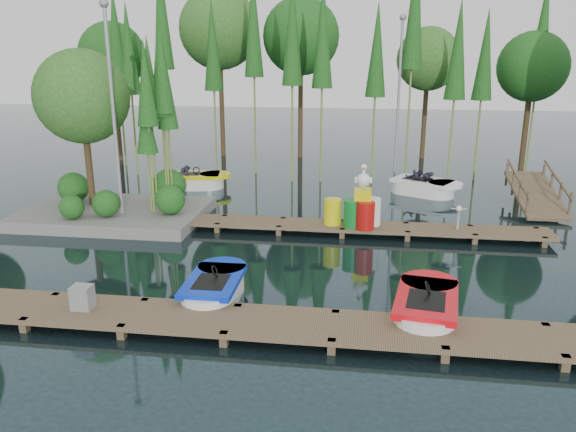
# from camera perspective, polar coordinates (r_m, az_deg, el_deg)

# --- Properties ---
(ground_plane) EXTENTS (90.00, 90.00, 0.00)m
(ground_plane) POSITION_cam_1_polar(r_m,az_deg,el_deg) (16.16, -2.01, -4.17)
(ground_plane) COLOR #1C3035
(near_dock) EXTENTS (18.00, 1.50, 0.50)m
(near_dock) POSITION_cam_1_polar(r_m,az_deg,el_deg) (12.02, -5.79, -10.55)
(near_dock) COLOR brown
(near_dock) RESTS_ON ground
(far_dock) EXTENTS (15.00, 1.20, 0.50)m
(far_dock) POSITION_cam_1_polar(r_m,az_deg,el_deg) (18.30, 2.43, -0.94)
(far_dock) COLOR brown
(far_dock) RESTS_ON ground
(island) EXTENTS (6.20, 4.20, 6.75)m
(island) POSITION_cam_1_polar(r_m,az_deg,el_deg) (20.43, -18.30, 8.56)
(island) COLOR slate
(island) RESTS_ON ground
(tree_screen) EXTENTS (34.42, 18.53, 10.31)m
(tree_screen) POSITION_cam_1_polar(r_m,az_deg,el_deg) (25.93, -2.55, 17.32)
(tree_screen) COLOR #3F2F1A
(tree_screen) RESTS_ON ground
(lamp_island) EXTENTS (0.30, 0.30, 7.25)m
(lamp_island) POSITION_cam_1_polar(r_m,az_deg,el_deg) (19.27, -17.44, 11.45)
(lamp_island) COLOR gray
(lamp_island) RESTS_ON ground
(lamp_rear) EXTENTS (0.30, 0.30, 7.25)m
(lamp_rear) POSITION_cam_1_polar(r_m,az_deg,el_deg) (25.97, 11.23, 12.94)
(lamp_rear) COLOR gray
(lamp_rear) RESTS_ON ground
(ramp) EXTENTS (1.50, 3.94, 1.49)m
(ramp) POSITION_cam_1_polar(r_m,az_deg,el_deg) (22.89, 23.87, 2.11)
(ramp) COLOR brown
(ramp) RESTS_ON ground
(boat_blue) EXTENTS (1.25, 2.68, 0.90)m
(boat_blue) POSITION_cam_1_polar(r_m,az_deg,el_deg) (13.49, -7.49, -7.39)
(boat_blue) COLOR white
(boat_blue) RESTS_ON ground
(boat_red) EXTENTS (1.70, 3.00, 0.96)m
(boat_red) POSITION_cam_1_polar(r_m,az_deg,el_deg) (12.76, 13.85, -9.11)
(boat_red) COLOR white
(boat_red) RESTS_ON ground
(boat_yellow_far) EXTENTS (3.17, 1.85, 1.49)m
(boat_yellow_far) POSITION_cam_1_polar(r_m,az_deg,el_deg) (24.61, -9.53, 3.56)
(boat_yellow_far) COLOR white
(boat_yellow_far) RESTS_ON ground
(boat_white_far) EXTENTS (3.27, 2.64, 1.42)m
(boat_white_far) POSITION_cam_1_polar(r_m,az_deg,el_deg) (23.78, 13.60, 2.88)
(boat_white_far) COLOR white
(boat_white_far) RESTS_ON ground
(utility_cabinet) EXTENTS (0.43, 0.36, 0.53)m
(utility_cabinet) POSITION_cam_1_polar(r_m,az_deg,el_deg) (13.02, -20.16, -7.76)
(utility_cabinet) COLOR gray
(utility_cabinet) RESTS_ON near_dock
(yellow_barrel) EXTENTS (0.56, 0.56, 0.84)m
(yellow_barrel) POSITION_cam_1_polar(r_m,az_deg,el_deg) (18.11, 4.55, 0.45)
(yellow_barrel) COLOR yellow
(yellow_barrel) RESTS_ON far_dock
(drum_cluster) EXTENTS (1.17, 1.07, 2.02)m
(drum_cluster) POSITION_cam_1_polar(r_m,az_deg,el_deg) (17.89, 7.65, 0.74)
(drum_cluster) COLOR #0C7322
(drum_cluster) RESTS_ON far_dock
(seagull_post) EXTENTS (0.48, 0.26, 0.76)m
(seagull_post) POSITION_cam_1_polar(r_m,az_deg,el_deg) (18.29, 16.94, 0.25)
(seagull_post) COLOR gray
(seagull_post) RESTS_ON far_dock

